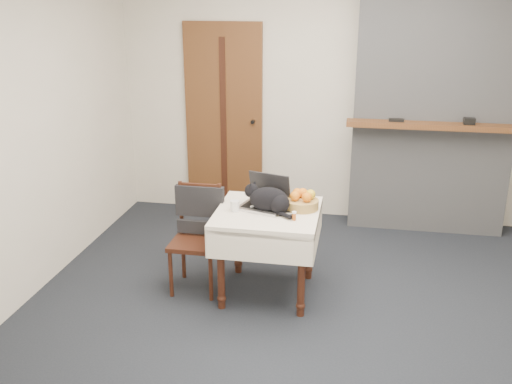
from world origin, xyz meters
TOP-DOWN VIEW (x-y plane):
  - ground at (0.00, 0.00)m, footprint 4.50×4.50m
  - room_shell at (0.00, 0.46)m, footprint 4.52×4.01m
  - door at (-1.20, 1.97)m, footprint 0.82×0.10m
  - chimney at (0.90, 1.85)m, footprint 1.62×0.48m
  - side_table at (-0.44, 0.20)m, footprint 0.78×0.78m
  - laptop at (-0.47, 0.28)m, footprint 0.41×0.37m
  - cat at (-0.42, 0.19)m, footprint 0.41×0.30m
  - cream_jar at (-0.68, 0.15)m, footprint 0.07×0.07m
  - pill_bottle at (-0.21, 0.04)m, footprint 0.03×0.03m
  - fruit_basket at (-0.18, 0.29)m, footprint 0.26×0.26m
  - desk_clutter at (-0.26, 0.20)m, footprint 0.14×0.05m
  - chair at (-1.00, 0.25)m, footprint 0.39×0.38m

SIDE VIEW (x-z plane):
  - ground at x=0.00m, z-range 0.00..0.00m
  - chair at x=-1.00m, z-range 0.12..0.97m
  - side_table at x=-0.44m, z-range 0.24..0.94m
  - desk_clutter at x=-0.26m, z-range 0.70..0.71m
  - pill_bottle at x=-0.21m, z-range 0.70..0.77m
  - cream_jar at x=-0.68m, z-range 0.70..0.78m
  - fruit_basket at x=-0.18m, z-range 0.69..0.83m
  - laptop at x=-0.47m, z-range 0.64..0.89m
  - cat at x=-0.42m, z-range 0.68..0.90m
  - door at x=-1.20m, z-range 0.00..2.00m
  - chimney at x=0.90m, z-range 0.00..2.60m
  - room_shell at x=0.00m, z-range 0.46..3.07m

